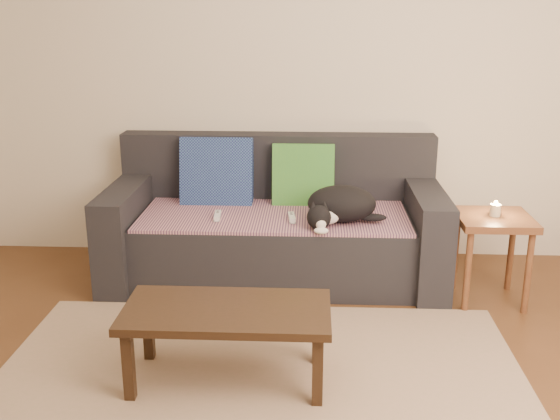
% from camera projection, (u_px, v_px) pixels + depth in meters
% --- Properties ---
extents(ground, '(4.50, 4.50, 0.00)m').
position_uv_depth(ground, '(254.00, 413.00, 2.81)').
color(ground, brown).
rests_on(ground, ground).
extents(back_wall, '(4.50, 0.04, 2.60)m').
position_uv_depth(back_wall, '(279.00, 67.00, 4.35)').
color(back_wall, beige).
rests_on(back_wall, ground).
extents(sofa, '(2.10, 0.94, 0.87)m').
position_uv_depth(sofa, '(275.00, 229.00, 4.23)').
color(sofa, '#232328').
rests_on(sofa, ground).
extents(throw_blanket, '(1.66, 0.74, 0.02)m').
position_uv_depth(throw_blanket, '(274.00, 215.00, 4.10)').
color(throw_blanket, '#42274A').
rests_on(throw_blanket, sofa).
extents(cushion_navy, '(0.47, 0.21, 0.49)m').
position_uv_depth(cushion_navy, '(217.00, 174.00, 4.31)').
color(cushion_navy, navy).
rests_on(cushion_navy, throw_blanket).
extents(cushion_green, '(0.40, 0.16, 0.41)m').
position_uv_depth(cushion_green, '(303.00, 175.00, 4.28)').
color(cushion_green, '#0E5D41').
rests_on(cushion_green, throw_blanket).
extents(cat, '(0.51, 0.48, 0.22)m').
position_uv_depth(cat, '(340.00, 205.00, 3.91)').
color(cat, black).
rests_on(cat, throw_blanket).
extents(wii_remote_a, '(0.05, 0.15, 0.03)m').
position_uv_depth(wii_remote_a, '(218.00, 216.00, 4.01)').
color(wii_remote_a, white).
rests_on(wii_remote_a, throw_blanket).
extents(wii_remote_b, '(0.05, 0.15, 0.03)m').
position_uv_depth(wii_remote_b, '(292.00, 217.00, 3.97)').
color(wii_remote_b, white).
rests_on(wii_remote_b, throw_blanket).
extents(side_table, '(0.42, 0.42, 0.53)m').
position_uv_depth(side_table, '(493.00, 231.00, 3.80)').
color(side_table, brown).
rests_on(side_table, ground).
extents(candle, '(0.06, 0.06, 0.09)m').
position_uv_depth(candle, '(495.00, 210.00, 3.76)').
color(candle, beige).
rests_on(candle, side_table).
extents(rug, '(2.50, 1.80, 0.01)m').
position_uv_depth(rug, '(257.00, 392.00, 2.95)').
color(rug, '#A2826F').
rests_on(rug, ground).
extents(coffee_table, '(0.94, 0.47, 0.37)m').
position_uv_depth(coffee_table, '(227.00, 317.00, 2.96)').
color(coffee_table, black).
rests_on(coffee_table, rug).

